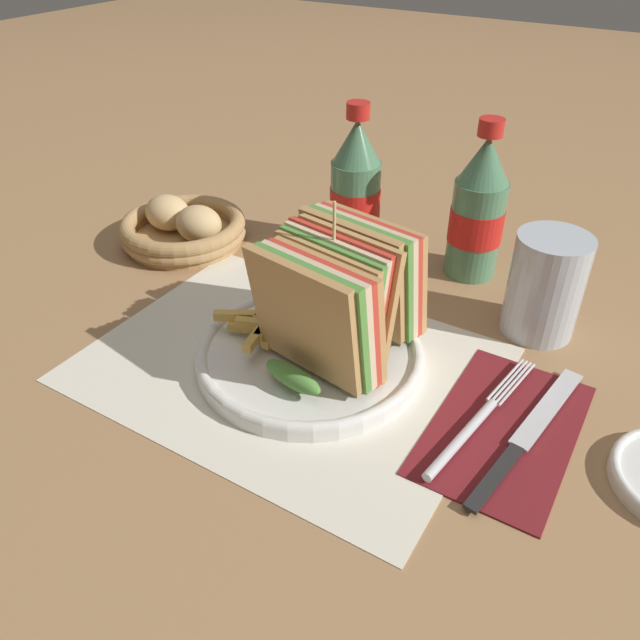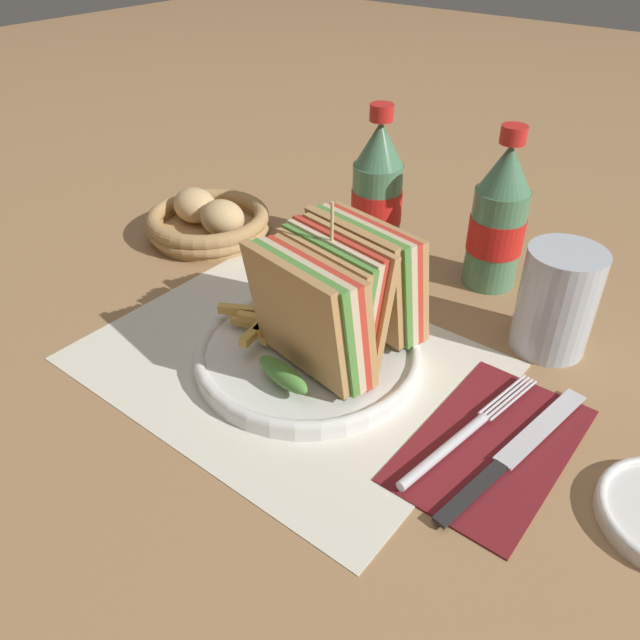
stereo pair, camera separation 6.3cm
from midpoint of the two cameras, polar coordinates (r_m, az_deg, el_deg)
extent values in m
plane|color=#9E754C|center=(0.64, 4.11, -3.61)|extent=(4.00, 4.00, 0.00)
cube|color=silver|center=(0.64, -0.30, -3.92)|extent=(0.40, 0.30, 0.00)
cylinder|color=white|center=(0.64, 1.71, -3.35)|extent=(0.23, 0.23, 0.01)
torus|color=white|center=(0.63, 1.72, -2.85)|extent=(0.23, 0.23, 0.01)
cube|color=tan|center=(0.55, 1.24, -0.17)|extent=(0.12, 0.05, 0.12)
cube|color=#518E3D|center=(0.56, 1.86, 0.05)|extent=(0.12, 0.05, 0.12)
cube|color=beige|center=(0.56, 2.46, 0.27)|extent=(0.12, 0.05, 0.12)
cube|color=red|center=(0.57, 3.05, 0.48)|extent=(0.12, 0.05, 0.12)
cube|color=tan|center=(0.58, 3.63, 0.69)|extent=(0.12, 0.05, 0.12)
ellipsoid|color=#518E3D|center=(0.58, -0.25, -5.14)|extent=(0.07, 0.03, 0.02)
cube|color=tan|center=(0.58, 2.67, 0.77)|extent=(0.12, 0.05, 0.12)
cube|color=#518E3D|center=(0.58, 3.25, 1.18)|extent=(0.12, 0.05, 0.12)
cube|color=beige|center=(0.59, 3.83, 1.58)|extent=(0.12, 0.05, 0.12)
cube|color=red|center=(0.59, 4.40, 1.98)|extent=(0.12, 0.05, 0.12)
cube|color=tan|center=(0.59, 4.96, 2.37)|extent=(0.12, 0.05, 0.12)
ellipsoid|color=#518E3D|center=(0.60, 2.47, -2.95)|extent=(0.07, 0.03, 0.02)
cube|color=tan|center=(0.62, 6.41, 3.67)|extent=(0.12, 0.05, 0.12)
cube|color=#518E3D|center=(0.62, 6.92, 3.83)|extent=(0.12, 0.05, 0.12)
cube|color=beige|center=(0.63, 7.41, 3.99)|extent=(0.12, 0.05, 0.12)
cube|color=red|center=(0.64, 7.90, 4.14)|extent=(0.12, 0.05, 0.12)
cube|color=tan|center=(0.64, 8.38, 4.29)|extent=(0.12, 0.05, 0.12)
ellipsoid|color=#518E3D|center=(0.63, 4.92, -0.95)|extent=(0.07, 0.03, 0.02)
cylinder|color=tan|center=(0.58, 4.54, 3.46)|extent=(0.00, 0.00, 0.16)
cube|color=gold|center=(0.65, -2.44, -0.53)|extent=(0.07, 0.04, 0.01)
cube|color=gold|center=(0.64, -0.97, -1.11)|extent=(0.01, 0.05, 0.01)
cube|color=gold|center=(0.65, -1.73, -0.49)|extent=(0.06, 0.02, 0.01)
cube|color=gold|center=(0.64, -1.79, 0.00)|extent=(0.02, 0.06, 0.01)
cube|color=gold|center=(0.64, -1.84, -0.23)|extent=(0.07, 0.03, 0.01)
cube|color=gold|center=(0.63, -1.34, -0.38)|extent=(0.05, 0.01, 0.01)
cube|color=gold|center=(0.63, -2.48, -0.52)|extent=(0.02, 0.07, 0.01)
cube|color=gold|center=(0.64, 1.18, 0.21)|extent=(0.05, 0.03, 0.01)
cube|color=gold|center=(0.65, -3.95, 0.76)|extent=(0.06, 0.04, 0.01)
cube|color=maroon|center=(0.58, 18.55, -10.79)|extent=(0.12, 0.20, 0.00)
cylinder|color=silver|center=(0.55, 14.61, -11.56)|extent=(0.03, 0.12, 0.01)
cylinder|color=silver|center=(0.62, 19.19, -6.52)|extent=(0.01, 0.08, 0.00)
cylinder|color=silver|center=(0.62, 19.50, -6.69)|extent=(0.01, 0.08, 0.00)
cylinder|color=silver|center=(0.62, 19.81, -6.86)|extent=(0.01, 0.08, 0.00)
cylinder|color=silver|center=(0.62, 20.13, -7.03)|extent=(0.01, 0.08, 0.00)
cube|color=black|center=(0.53, 17.10, -15.00)|extent=(0.02, 0.09, 0.00)
cube|color=silver|center=(0.60, 22.51, -9.14)|extent=(0.04, 0.13, 0.00)
cylinder|color=#4C7F5B|center=(0.81, 7.41, 9.92)|extent=(0.06, 0.06, 0.12)
cylinder|color=red|center=(0.81, 7.44, 10.30)|extent=(0.06, 0.06, 0.04)
cone|color=#4C7F5B|center=(0.78, 7.89, 15.68)|extent=(0.06, 0.06, 0.05)
cylinder|color=red|center=(0.77, 8.12, 18.25)|extent=(0.03, 0.03, 0.02)
cylinder|color=#4C7F5B|center=(0.77, 17.99, 7.06)|extent=(0.06, 0.06, 0.12)
cylinder|color=red|center=(0.77, 18.07, 7.45)|extent=(0.06, 0.06, 0.04)
cone|color=#4C7F5B|center=(0.74, 19.21, 12.98)|extent=(0.06, 0.06, 0.05)
cylinder|color=red|center=(0.73, 19.78, 15.63)|extent=(0.03, 0.03, 0.02)
cylinder|color=silver|center=(0.68, 23.34, 1.54)|extent=(0.08, 0.08, 0.11)
cylinder|color=black|center=(0.69, 22.92, -0.01)|extent=(0.07, 0.07, 0.07)
cylinder|color=#AD8451|center=(0.88, -8.05, 7.95)|extent=(0.15, 0.15, 0.01)
torus|color=#AD8451|center=(0.87, -8.09, 8.47)|extent=(0.17, 0.17, 0.02)
torus|color=#AD8451|center=(0.87, -8.16, 9.21)|extent=(0.17, 0.17, 0.02)
ellipsoid|color=tan|center=(0.85, -6.81, 9.20)|extent=(0.06, 0.05, 0.05)
ellipsoid|color=tan|center=(0.89, -9.37, 10.25)|extent=(0.06, 0.05, 0.05)
camera|label=1|loc=(0.03, -87.14, 2.01)|focal=35.00mm
camera|label=2|loc=(0.03, 92.86, -2.01)|focal=35.00mm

